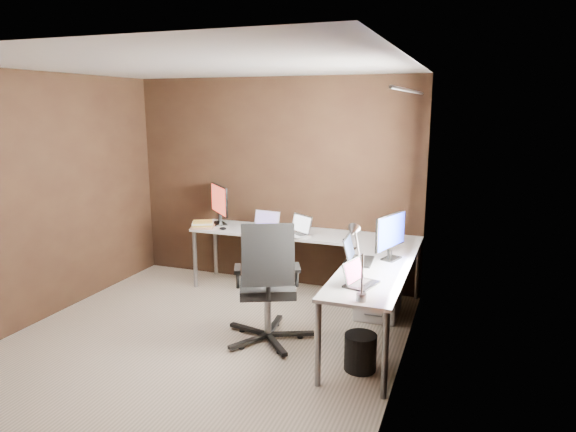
# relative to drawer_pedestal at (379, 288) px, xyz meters

# --- Properties ---
(room) EXTENTS (3.60, 3.60, 2.50)m
(room) POSITION_rel_drawer_pedestal_xyz_m (-1.09, -1.08, 0.98)
(room) COLOR #BAA590
(room) RESTS_ON ground
(desk) EXTENTS (2.65, 2.25, 0.73)m
(desk) POSITION_rel_drawer_pedestal_xyz_m (-0.59, -0.11, 0.38)
(desk) COLOR white
(desk) RESTS_ON ground
(drawer_pedestal) EXTENTS (0.42, 0.50, 0.60)m
(drawer_pedestal) POSITION_rel_drawer_pedestal_xyz_m (0.00, 0.00, 0.00)
(drawer_pedestal) COLOR white
(drawer_pedestal) RESTS_ON ground
(monitor_left) EXTENTS (0.42, 0.41, 0.49)m
(monitor_left) POSITION_rel_drawer_pedestal_xyz_m (-2.06, 0.42, 0.70)
(monitor_left) COLOR black
(monitor_left) RESTS_ON desk
(monitor_right) EXTENTS (0.21, 0.51, 0.44)m
(monitor_right) POSITION_rel_drawer_pedestal_xyz_m (0.15, -0.34, 0.68)
(monitor_right) COLOR black
(monitor_right) RESTS_ON desk
(laptop_white) EXTENTS (0.35, 0.26, 0.22)m
(laptop_white) POSITION_rel_drawer_pedestal_xyz_m (-1.42, 0.32, 0.48)
(laptop_white) COLOR white
(laptop_white) RESTS_ON desk
(laptop_silver) EXTENTS (0.40, 0.38, 0.22)m
(laptop_silver) POSITION_rel_drawer_pedestal_xyz_m (-0.98, 0.25, 0.48)
(laptop_silver) COLOR silver
(laptop_silver) RESTS_ON desk
(laptop_black_big) EXTENTS (0.28, 0.38, 0.24)m
(laptop_black_big) POSITION_rel_drawer_pedestal_xyz_m (-0.14, -0.54, 0.48)
(laptop_black_big) COLOR black
(laptop_black_big) RESTS_ON desk
(laptop_black_small) EXTENTS (0.28, 0.34, 0.20)m
(laptop_black_small) POSITION_rel_drawer_pedestal_xyz_m (0.03, -1.15, 0.47)
(laptop_black_small) COLOR black
(laptop_black_small) RESTS_ON desk
(book_stack) EXTENTS (0.31, 0.28, 0.08)m
(book_stack) POSITION_rel_drawer_pedestal_xyz_m (-2.16, 0.17, 0.47)
(book_stack) COLOR tan
(book_stack) RESTS_ON desk
(mouse_left) EXTENTS (0.10, 0.07, 0.04)m
(mouse_left) POSITION_rel_drawer_pedestal_xyz_m (-1.89, 0.15, 0.45)
(mouse_left) COLOR black
(mouse_left) RESTS_ON desk
(mouse_corner) EXTENTS (0.09, 0.07, 0.03)m
(mouse_corner) POSITION_rel_drawer_pedestal_xyz_m (-0.40, 0.15, 0.45)
(mouse_corner) COLOR black
(mouse_corner) RESTS_ON desk
(desk_lamp) EXTENTS (0.19, 0.22, 0.57)m
(desk_lamp) POSITION_rel_drawer_pedestal_xyz_m (0.06, -1.44, 0.79)
(desk_lamp) COLOR slate
(desk_lamp) RESTS_ON desk
(office_chair) EXTENTS (0.67, 0.71, 1.17)m
(office_chair) POSITION_rel_drawer_pedestal_xyz_m (-0.85, -0.97, 0.04)
(office_chair) COLOR black
(office_chair) RESTS_ON ground
(wastebasket) EXTENTS (0.34, 0.34, 0.31)m
(wastebasket) POSITION_rel_drawer_pedestal_xyz_m (0.07, -1.19, -0.14)
(wastebasket) COLOR black
(wastebasket) RESTS_ON ground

